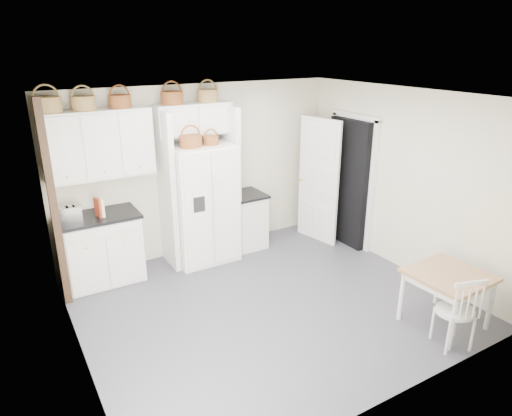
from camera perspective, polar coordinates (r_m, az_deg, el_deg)
floor at (r=6.00m, az=1.50°, el=-11.81°), size 4.50×4.50×0.00m
ceiling at (r=5.13m, az=1.77°, el=13.71°), size 4.50×4.50×0.00m
wall_back at (r=7.12m, az=-7.00°, el=4.70°), size 4.50×0.00×4.50m
wall_left at (r=4.72m, az=-22.31°, el=-4.84°), size 0.00×4.00×4.00m
wall_right at (r=6.84m, az=17.83°, el=3.23°), size 0.00×4.00×4.00m
refrigerator at (r=6.87m, az=-6.78°, el=0.58°), size 0.92×0.74×1.79m
base_cab_left at (r=6.67m, az=-18.75°, el=-4.93°), size 1.02×0.64×0.94m
base_cab_right at (r=7.41m, az=-1.18°, el=-1.62°), size 0.49×0.59×0.86m
dining_table at (r=5.86m, az=22.58°, el=-10.47°), size 0.84×0.84×0.68m
windsor_chair at (r=5.49m, az=23.63°, el=-11.71°), size 0.52×0.50×0.86m
counter_left at (r=6.48m, az=-19.23°, el=-0.97°), size 1.06×0.68×0.04m
counter_right at (r=7.26m, az=-1.20°, el=1.69°), size 0.53×0.63×0.04m
toaster at (r=6.37m, az=-22.11°, el=-0.62°), size 0.29×0.20×0.19m
cookbook_red at (r=6.36m, az=-19.15°, el=0.05°), size 0.07×0.17×0.25m
cookbook_cream at (r=6.37m, az=-18.71°, el=0.10°), size 0.04×0.16×0.24m
basket_upper_a at (r=6.21m, az=-24.65°, el=11.63°), size 0.34×0.34×0.19m
basket_upper_b at (r=6.28m, az=-20.76°, el=12.14°), size 0.30×0.30×0.18m
basket_upper_c at (r=6.37m, az=-16.64°, el=12.65°), size 0.29×0.29×0.17m
basket_bridge_a at (r=6.59m, az=-10.45°, el=13.39°), size 0.31×0.31×0.18m
basket_bridge_b at (r=6.79m, az=-6.06°, el=13.79°), size 0.31×0.31×0.18m
basket_fridge_a at (r=6.45m, az=-8.15°, el=8.27°), size 0.31×0.31×0.17m
basket_fridge_b at (r=6.58m, az=-5.67°, el=8.39°), size 0.23×0.23×0.12m
upper_cabinet at (r=6.38m, az=-19.09°, el=7.52°), size 1.40×0.34×0.90m
bridge_cabinet at (r=6.73m, az=-7.89°, el=10.97°), size 1.12×0.34×0.45m
fridge_panel_left at (r=6.66m, az=-11.08°, el=2.05°), size 0.08×0.60×2.30m
fridge_panel_right at (r=7.04m, az=-3.28°, el=3.39°), size 0.08×0.60×2.30m
trim_post at (r=5.98m, az=-23.96°, el=0.08°), size 0.09×0.09×2.60m
doorway_void at (r=7.52m, az=11.55°, el=3.10°), size 0.18×0.85×2.05m
door_slab at (r=7.54m, az=7.81°, el=3.36°), size 0.21×0.79×2.05m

